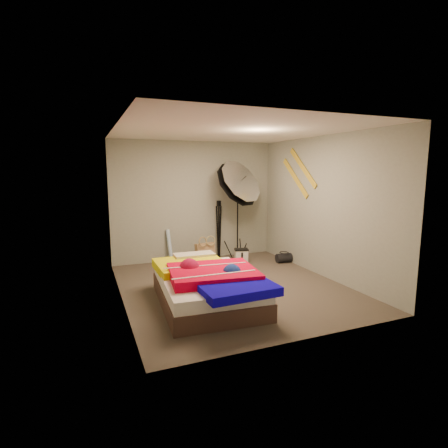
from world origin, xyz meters
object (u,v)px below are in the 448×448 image
wrapping_roll (170,246)px  duffel_bag (284,258)px  camera_case (241,256)px  camera_tripod (219,225)px  tote_bag (205,253)px  photo_umbrella (237,185)px  bed (207,285)px

wrapping_roll → duffel_bag: bearing=-23.2°
camera_case → camera_tripod: size_ratio=0.21×
tote_bag → photo_umbrella: bearing=-10.5°
duffel_bag → photo_umbrella: (-0.81, 0.61, 1.49)m
bed → photo_umbrella: size_ratio=0.94×
tote_bag → photo_umbrella: size_ratio=0.19×
camera_case → duffel_bag: (0.80, -0.37, -0.03)m
duffel_bag → photo_umbrella: 1.81m
camera_tripod → duffel_bag: bearing=-39.8°
photo_umbrella → camera_tripod: (-0.28, 0.30, -0.87)m
camera_case → bed: size_ratio=0.13×
camera_case → photo_umbrella: 1.48m
duffel_bag → bed: bed is taller
bed → photo_umbrella: bearing=56.5°
tote_bag → duffel_bag: (1.52, -0.60, -0.11)m
wrapping_roll → camera_case: (1.38, -0.56, -0.21)m
wrapping_roll → tote_bag: bearing=-27.0°
tote_bag → bed: 2.22m
duffel_bag → wrapping_roll: bearing=162.2°
camera_case → bed: bed is taller
camera_case → photo_umbrella: bearing=106.6°
wrapping_roll → camera_tripod: size_ratio=0.55×
wrapping_roll → camera_tripod: bearing=-1.3°
camera_case → camera_tripod: bearing=132.7°
bed → camera_tripod: camera_tripod is taller
duffel_bag → photo_umbrella: photo_umbrella is taller
camera_tripod → photo_umbrella: bearing=-47.3°
wrapping_roll → photo_umbrella: size_ratio=0.31×
bed → camera_tripod: size_ratio=1.66×
duffel_bag → bed: size_ratio=0.15×
wrapping_roll → camera_tripod: (1.09, -0.02, 0.38)m
wrapping_roll → duffel_bag: wrapping_roll is taller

